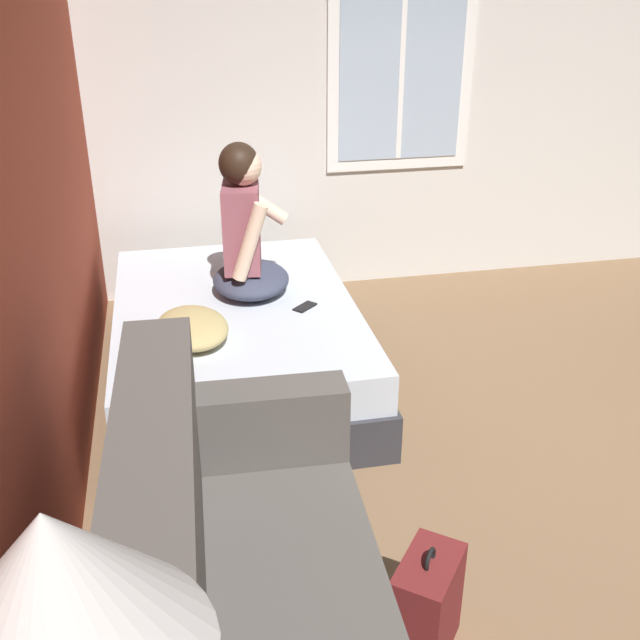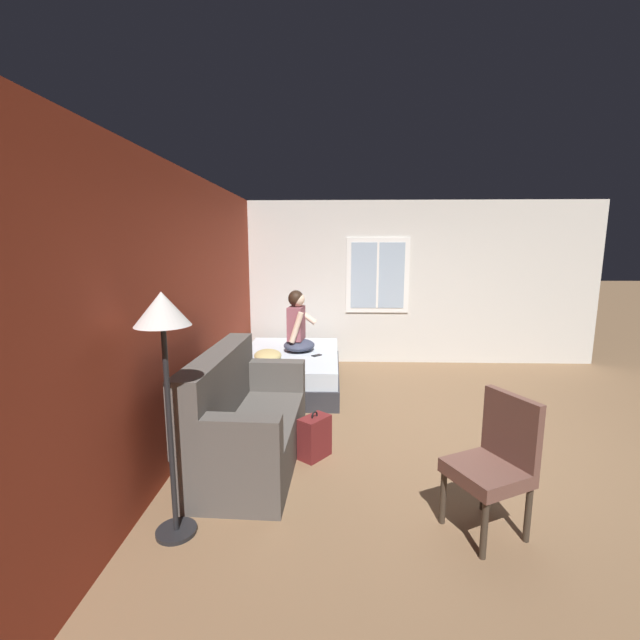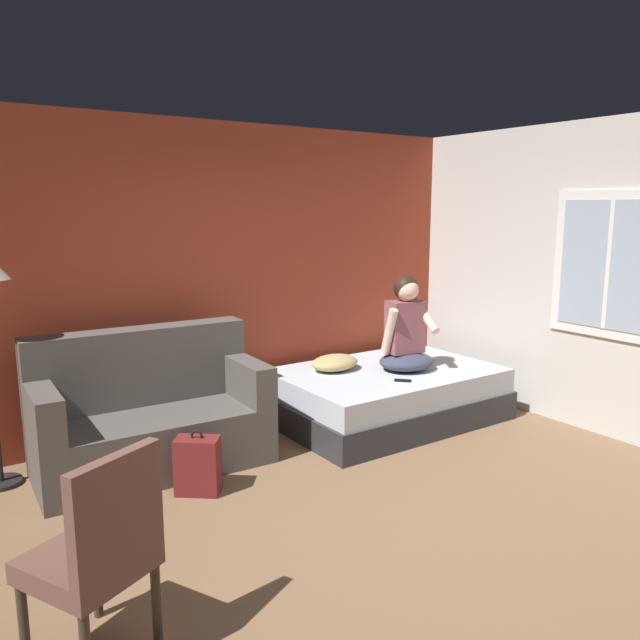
{
  "view_description": "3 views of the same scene",
  "coord_description": "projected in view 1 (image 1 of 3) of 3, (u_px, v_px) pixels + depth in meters",
  "views": [
    {
      "loc": [
        -2.25,
        2.05,
        2.23
      ],
      "look_at": [
        0.7,
        1.43,
        0.78
      ],
      "focal_mm": 42.0,
      "sensor_mm": 36.0,
      "label": 1
    },
    {
      "loc": [
        -4.22,
        1.12,
        1.99
      ],
      "look_at": [
        0.87,
        1.29,
        1.09
      ],
      "focal_mm": 24.0,
      "sensor_mm": 36.0,
      "label": 2
    },
    {
      "loc": [
        -2.04,
        -2.54,
        1.97
      ],
      "look_at": [
        0.73,
        1.52,
        1.07
      ],
      "focal_mm": 35.0,
      "sensor_mm": 36.0,
      "label": 3
    }
  ],
  "objects": [
    {
      "name": "wall_side_with_window",
      "position": [
        448.0,
        96.0,
        5.38
      ],
      "size": [
        0.19,
        6.49,
        2.7
      ],
      "color": "silver",
      "rests_on": "ground"
    },
    {
      "name": "throw_pillow",
      "position": [
        192.0,
        328.0,
        3.8
      ],
      "size": [
        0.53,
        0.44,
        0.14
      ],
      "primitive_type": "ellipsoid",
      "rotation": [
        0.0,
        0.0,
        0.17
      ],
      "color": "tan",
      "rests_on": "bed"
    },
    {
      "name": "person_seated",
      "position": [
        246.0,
        234.0,
        4.22
      ],
      "size": [
        0.58,
        0.51,
        0.88
      ],
      "color": "#383D51",
      "rests_on": "bed"
    },
    {
      "name": "couch",
      "position": [
        242.0,
        619.0,
        2.31
      ],
      "size": [
        1.73,
        0.89,
        1.04
      ],
      "color": "#514C47",
      "rests_on": "ground"
    },
    {
      "name": "backpack",
      "position": [
        423.0,
        607.0,
        2.61
      ],
      "size": [
        0.35,
        0.35,
        0.46
      ],
      "color": "maroon",
      "rests_on": "ground"
    },
    {
      "name": "bed",
      "position": [
        237.0,
        341.0,
        4.34
      ],
      "size": [
        2.03,
        1.38,
        0.48
      ],
      "color": "#2D2D33",
      "rests_on": "ground"
    },
    {
      "name": "cell_phone",
      "position": [
        305.0,
        307.0,
        4.18
      ],
      "size": [
        0.15,
        0.15,
        0.01
      ],
      "primitive_type": "cube",
      "rotation": [
        0.0,
        0.0,
        3.88
      ],
      "color": "black",
      "rests_on": "bed"
    }
  ]
}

